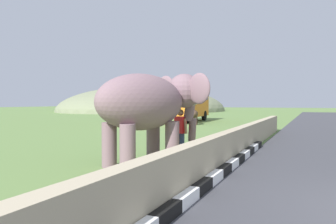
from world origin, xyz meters
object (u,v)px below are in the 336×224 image
object	(u,v)px
bus_orange	(186,100)
cow_near	(194,114)
person_handler	(180,130)
elephant	(151,103)

from	to	relation	value
bus_orange	cow_near	bearing A→B (deg)	-148.48
person_handler	cow_near	bearing A→B (deg)	18.16
person_handler	bus_orange	world-z (taller)	bus_orange
elephant	person_handler	xyz separation A→B (m)	(1.60, -0.33, -0.94)
person_handler	cow_near	xyz separation A→B (m)	(15.13, 4.96, -0.06)
bus_orange	elephant	bearing A→B (deg)	-161.43
bus_orange	cow_near	xyz separation A→B (m)	(-3.55, -2.18, -1.21)
person_handler	cow_near	world-z (taller)	person_handler
person_handler	bus_orange	distance (m)	20.04
elephant	bus_orange	xyz separation A→B (m)	(20.28, 6.81, 0.21)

